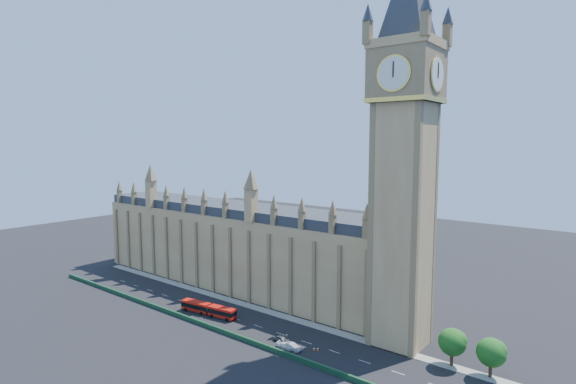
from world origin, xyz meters
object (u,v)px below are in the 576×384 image
Objects in this scene: car_silver at (292,347)px; car_white at (285,346)px; car_grey at (282,339)px; red_bus at (208,309)px.

car_silver reaches higher than car_white.
car_grey is 4.81m from car_silver.
car_silver is 1.08× the size of car_white.
red_bus is at bearing 89.73° from car_grey.
red_bus is 4.15× the size of car_white.
red_bus is 3.85× the size of car_silver.
car_silver is at bearing -12.48° from red_bus.
car_grey is 0.92× the size of car_silver.
car_silver is 1.79m from car_white.
car_silver is at bearing -108.25° from car_grey.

